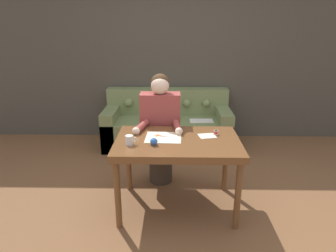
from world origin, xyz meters
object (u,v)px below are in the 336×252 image
person (160,129)px  pin_cushion (154,142)px  thread_spool (216,133)px  dining_table (177,147)px  mug (129,140)px  scissors (161,136)px  couch (167,125)px

person → pin_cushion: 0.69m
thread_spool → pin_cushion: pin_cushion is taller
dining_table → thread_spool: size_ratio=27.24×
thread_spool → pin_cushion: size_ratio=0.63×
mug → dining_table: bearing=16.0°
dining_table → scissors: 0.21m
pin_cushion → dining_table: bearing=32.0°
couch → mug: bearing=-99.6°
thread_spool → pin_cushion: 0.69m
dining_table → couch: couch is taller
couch → person: person is taller
scissors → mug: 0.36m
dining_table → couch: 1.79m
person → scissors: (0.03, -0.46, 0.09)m
thread_spool → mug: bearing=-161.7°
couch → mug: 1.96m
dining_table → couch: bearing=94.6°
scissors → pin_cushion: bearing=-104.0°
person → couch: bearing=87.4°
thread_spool → pin_cushion: bearing=-154.9°
thread_spool → dining_table: bearing=-159.1°
scissors → pin_cushion: pin_cushion is taller
dining_table → person: 0.58m
person → thread_spool: person is taller
couch → person: (-0.05, -1.20, 0.37)m
dining_table → thread_spool: (0.40, 0.15, 0.10)m
mug → thread_spool: 0.90m
dining_table → mug: size_ratio=10.85×
dining_table → pin_cushion: size_ratio=17.15×
dining_table → scissors: bearing=152.2°
couch → person: bearing=-92.6°
person → thread_spool: bearing=-33.7°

